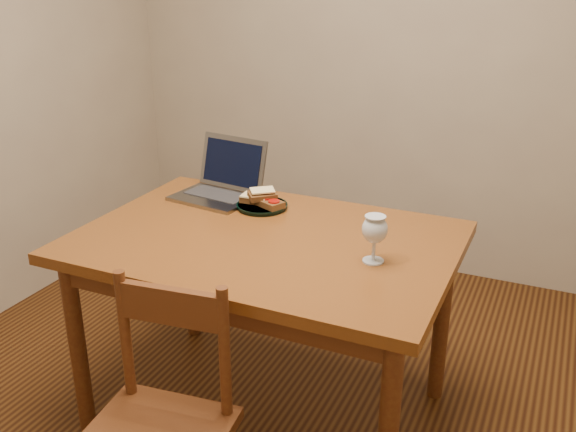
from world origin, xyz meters
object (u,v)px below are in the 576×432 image
at_px(table, 266,259).
at_px(laptop, 223,181).
at_px(plate, 262,206).
at_px(milk_glass, 374,239).
at_px(chair, 157,419).

bearing_deg(table, laptop, 138.02).
distance_m(plate, milk_glass, 0.61).
xyz_separation_m(plate, laptop, (-0.22, 0.07, 0.05)).
relative_size(table, plate, 6.53).
distance_m(chair, milk_glass, 0.84).
xyz_separation_m(chair, plate, (-0.13, 0.91, 0.30)).
height_order(table, milk_glass, milk_glass).
height_order(table, laptop, laptop).
relative_size(table, milk_glass, 8.18).
relative_size(chair, plate, 2.15).
distance_m(table, laptop, 0.50).
bearing_deg(plate, laptop, 161.69).
bearing_deg(milk_glass, laptop, 154.81).
bearing_deg(chair, plate, 91.27).
height_order(table, chair, chair).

